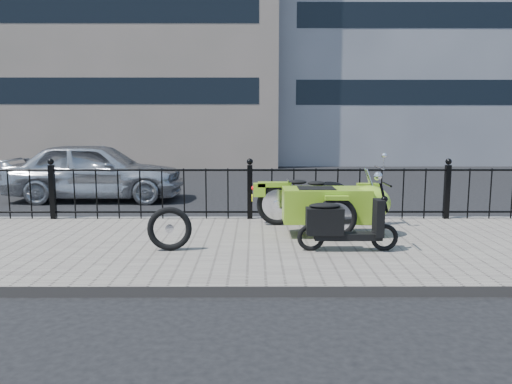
{
  "coord_description": "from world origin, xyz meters",
  "views": [
    {
      "loc": [
        0.09,
        -7.45,
        1.84
      ],
      "look_at": [
        0.11,
        -0.1,
        0.8
      ],
      "focal_mm": 35.0,
      "sensor_mm": 36.0,
      "label": 1
    }
  ],
  "objects_px": {
    "motorcycle_sidecar": "(336,203)",
    "spare_tire": "(170,229)",
    "scooter": "(341,225)",
    "sedan_car": "(96,171)"
  },
  "relations": [
    {
      "from": "motorcycle_sidecar",
      "to": "sedan_car",
      "type": "xyz_separation_m",
      "value": [
        -4.98,
        4.06,
        0.1
      ]
    },
    {
      "from": "motorcycle_sidecar",
      "to": "scooter",
      "type": "distance_m",
      "value": 1.07
    },
    {
      "from": "motorcycle_sidecar",
      "to": "spare_tire",
      "type": "height_order",
      "value": "motorcycle_sidecar"
    },
    {
      "from": "motorcycle_sidecar",
      "to": "spare_tire",
      "type": "distance_m",
      "value": 2.62
    },
    {
      "from": "motorcycle_sidecar",
      "to": "scooter",
      "type": "relative_size",
      "value": 1.68
    },
    {
      "from": "motorcycle_sidecar",
      "to": "spare_tire",
      "type": "relative_size",
      "value": 3.83
    },
    {
      "from": "scooter",
      "to": "sedan_car",
      "type": "xyz_separation_m",
      "value": [
        -4.88,
        5.12,
        0.21
      ]
    },
    {
      "from": "motorcycle_sidecar",
      "to": "spare_tire",
      "type": "xyz_separation_m",
      "value": [
        -2.39,
        -1.05,
        -0.18
      ]
    },
    {
      "from": "spare_tire",
      "to": "sedan_car",
      "type": "height_order",
      "value": "sedan_car"
    },
    {
      "from": "scooter",
      "to": "motorcycle_sidecar",
      "type": "bearing_deg",
      "value": 84.44
    }
  ]
}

